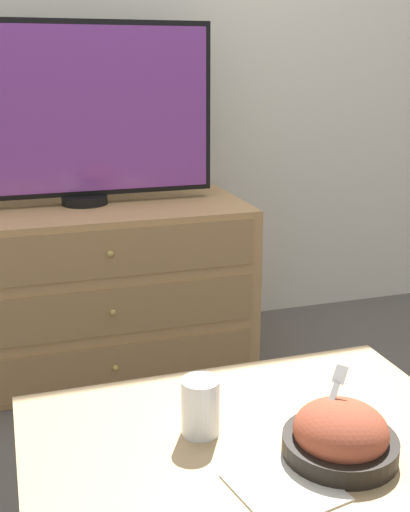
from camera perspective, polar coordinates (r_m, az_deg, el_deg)
name	(u,v)px	position (r m, az deg, el deg)	size (l,w,h in m)	color
ground_plane	(120,329)	(2.99, -7.60, -6.42)	(12.00, 12.00, 0.00)	#56514C
wall_back	(106,30)	(2.78, -8.79, 19.25)	(12.00, 0.05, 2.60)	silver
dresser	(100,287)	(2.57, -9.29, -2.70)	(1.14, 0.59, 0.65)	tan
tv	(80,113)	(2.47, -11.08, 12.35)	(1.01, 0.17, 0.67)	black
coffee_table	(251,464)	(1.37, 4.15, -17.96)	(0.90, 0.62, 0.46)	tan
takeout_bowl	(340,436)	(1.28, 11.94, -15.39)	(0.22, 0.22, 0.16)	black
drink_cup	(200,410)	(1.32, -0.40, -13.52)	(0.08, 0.08, 0.12)	beige
napkin	(285,487)	(1.20, 7.13, -19.73)	(0.20, 0.20, 0.00)	silver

